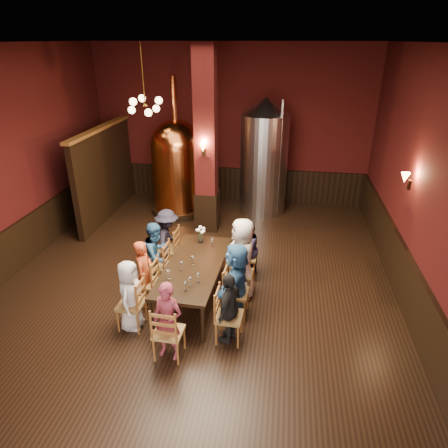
% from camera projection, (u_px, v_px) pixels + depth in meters
% --- Properties ---
extents(room, '(10.00, 10.02, 4.50)m').
position_uv_depth(room, '(192.00, 181.00, 7.10)').
color(room, black).
rests_on(room, ground).
extents(wainscot_right, '(0.08, 9.90, 1.00)m').
position_uv_depth(wainscot_right, '(407.00, 283.00, 7.28)').
color(wainscot_right, black).
rests_on(wainscot_right, ground).
extents(wainscot_back, '(7.90, 0.08, 1.00)m').
position_uv_depth(wainscot_back, '(230.00, 184.00, 12.28)').
color(wainscot_back, black).
rests_on(wainscot_back, ground).
extents(wainscot_left, '(0.08, 9.90, 1.00)m').
position_uv_depth(wainscot_left, '(11.00, 251.00, 8.39)').
color(wainscot_left, black).
rests_on(wainscot_left, ground).
extents(column, '(0.58, 0.58, 4.50)m').
position_uv_depth(column, '(206.00, 144.00, 9.65)').
color(column, '#42100E').
rests_on(column, ground).
extents(partition, '(0.22, 3.50, 2.40)m').
position_uv_depth(partition, '(105.00, 174.00, 10.85)').
color(partition, black).
rests_on(partition, ground).
extents(pendant_cluster, '(0.90, 0.90, 1.70)m').
position_uv_depth(pendant_cluster, '(145.00, 105.00, 9.59)').
color(pendant_cluster, '#A57226').
rests_on(pendant_cluster, room).
extents(sconce_wall, '(0.20, 0.20, 0.36)m').
position_uv_depth(sconce_wall, '(410.00, 181.00, 7.29)').
color(sconce_wall, black).
rests_on(sconce_wall, room).
extents(sconce_column, '(0.20, 0.20, 0.36)m').
position_uv_depth(sconce_column, '(204.00, 149.00, 9.40)').
color(sconce_column, black).
rests_on(sconce_column, column).
extents(dining_table, '(1.09, 2.44, 0.75)m').
position_uv_depth(dining_table, '(194.00, 267.00, 7.42)').
color(dining_table, black).
rests_on(dining_table, ground).
extents(chair_0, '(0.48, 0.48, 0.92)m').
position_uv_depth(chair_0, '(131.00, 304.00, 6.78)').
color(chair_0, '#955826').
rests_on(chair_0, ground).
extents(person_0, '(0.42, 0.63, 1.28)m').
position_uv_depth(person_0, '(130.00, 295.00, 6.70)').
color(person_0, silver).
rests_on(person_0, ground).
extents(chair_1, '(0.48, 0.48, 0.92)m').
position_uv_depth(chair_1, '(145.00, 283.00, 7.37)').
color(chair_1, '#955826').
rests_on(chair_1, ground).
extents(person_1, '(0.33, 0.49, 1.31)m').
position_uv_depth(person_1, '(145.00, 274.00, 7.29)').
color(person_1, '#AF401E').
rests_on(person_1, ground).
extents(chair_2, '(0.48, 0.48, 0.92)m').
position_uv_depth(chair_2, '(158.00, 265.00, 7.96)').
color(chair_2, '#955826').
rests_on(chair_2, ground).
extents(person_2, '(0.52, 0.73, 1.37)m').
position_uv_depth(person_2, '(157.00, 255.00, 7.87)').
color(person_2, navy).
rests_on(person_2, ground).
extents(chair_3, '(0.48, 0.48, 0.92)m').
position_uv_depth(chair_3, '(168.00, 249.00, 8.56)').
color(chair_3, '#955826').
rests_on(chair_3, ground).
extents(person_3, '(0.64, 0.95, 1.36)m').
position_uv_depth(person_3, '(168.00, 240.00, 8.46)').
color(person_3, black).
rests_on(person_3, ground).
extents(chair_4, '(0.48, 0.48, 0.92)m').
position_uv_depth(chair_4, '(229.00, 316.00, 6.48)').
color(chair_4, '#955826').
rests_on(chair_4, ground).
extents(person_4, '(0.49, 0.79, 1.25)m').
position_uv_depth(person_4, '(229.00, 308.00, 6.41)').
color(person_4, black).
rests_on(person_4, ground).
extents(chair_5, '(0.48, 0.48, 0.92)m').
position_uv_depth(chair_5, '(236.00, 293.00, 7.08)').
color(chair_5, '#955826').
rests_on(chair_5, ground).
extents(person_5, '(0.57, 1.37, 1.43)m').
position_uv_depth(person_5, '(236.00, 281.00, 6.97)').
color(person_5, '#336599').
rests_on(person_5, ground).
extents(chair_6, '(0.48, 0.48, 0.92)m').
position_uv_depth(chair_6, '(242.00, 273.00, 7.66)').
color(chair_6, '#955826').
rests_on(chair_6, ground).
extents(person_6, '(0.69, 0.88, 1.59)m').
position_uv_depth(person_6, '(242.00, 258.00, 7.52)').
color(person_6, silver).
rests_on(person_6, ground).
extents(chair_7, '(0.48, 0.48, 0.92)m').
position_uv_depth(chair_7, '(247.00, 256.00, 8.26)').
color(chair_7, '#955826').
rests_on(chair_7, ground).
extents(person_7, '(0.44, 0.67, 1.26)m').
position_uv_depth(person_7, '(247.00, 249.00, 8.19)').
color(person_7, '#1D1B37').
rests_on(person_7, ground).
extents(chair_8, '(0.48, 0.48, 0.92)m').
position_uv_depth(chair_8, '(169.00, 332.00, 6.14)').
color(chair_8, '#955826').
rests_on(chair_8, ground).
extents(person_8, '(0.53, 0.40, 1.31)m').
position_uv_depth(person_8, '(168.00, 321.00, 6.06)').
color(person_8, maroon).
rests_on(person_8, ground).
extents(copper_kettle, '(1.57, 1.57, 3.71)m').
position_uv_depth(copper_kettle, '(177.00, 166.00, 11.03)').
color(copper_kettle, black).
rests_on(copper_kettle, ground).
extents(steel_vessel, '(1.42, 1.42, 3.18)m').
position_uv_depth(steel_vessel, '(264.00, 157.00, 11.00)').
color(steel_vessel, '#B2B2B7').
rests_on(steel_vessel, ground).
extents(rose_vase, '(0.21, 0.21, 0.35)m').
position_uv_depth(rose_vase, '(200.00, 232.00, 8.11)').
color(rose_vase, white).
rests_on(rose_vase, dining_table).
extents(wine_glass_0, '(0.07, 0.07, 0.17)m').
position_uv_depth(wine_glass_0, '(168.00, 275.00, 6.92)').
color(wine_glass_0, white).
rests_on(wine_glass_0, dining_table).
extents(wine_glass_1, '(0.07, 0.07, 0.17)m').
position_uv_depth(wine_glass_1, '(181.00, 266.00, 7.18)').
color(wine_glass_1, white).
rests_on(wine_glass_1, dining_table).
extents(wine_glass_2, '(0.07, 0.07, 0.17)m').
position_uv_depth(wine_glass_2, '(190.00, 282.00, 6.72)').
color(wine_glass_2, white).
rests_on(wine_glass_2, dining_table).
extents(wine_glass_3, '(0.07, 0.07, 0.17)m').
position_uv_depth(wine_glass_3, '(192.00, 260.00, 7.37)').
color(wine_glass_3, white).
rests_on(wine_glass_3, dining_table).
extents(wine_glass_4, '(0.07, 0.07, 0.17)m').
position_uv_depth(wine_glass_4, '(198.00, 278.00, 6.83)').
color(wine_glass_4, white).
rests_on(wine_glass_4, dining_table).
extents(wine_glass_5, '(0.07, 0.07, 0.17)m').
position_uv_depth(wine_glass_5, '(186.00, 287.00, 6.59)').
color(wine_glass_5, white).
rests_on(wine_glass_5, dining_table).
extents(wine_glass_6, '(0.07, 0.07, 0.17)m').
position_uv_depth(wine_glass_6, '(212.00, 242.00, 8.02)').
color(wine_glass_6, white).
rests_on(wine_glass_6, dining_table).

